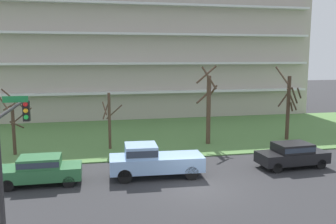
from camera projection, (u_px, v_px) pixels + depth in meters
name	position (u px, v px, depth m)	size (l,w,h in m)	color
ground	(201.00, 189.00, 19.57)	(160.00, 160.00, 0.00)	#2D2D30
grass_lawn_strip	(155.00, 134.00, 33.10)	(80.00, 16.00, 0.08)	#547F42
apartment_building	(135.00, 37.00, 45.48)	(40.26, 13.43, 18.65)	#B2A899
tree_far_left	(13.00, 123.00, 25.77)	(2.47, 2.48, 4.86)	#423023
tree_left	(109.00, 120.00, 27.50)	(1.54, 1.53, 4.31)	#4C3828
tree_center	(208.00, 105.00, 29.00)	(1.84, 1.75, 6.26)	#4C3828
tree_right	(289.00, 104.00, 30.45)	(2.22, 1.93, 6.15)	#423023
sedan_black_near_left	(292.00, 154.00, 23.25)	(4.49, 2.04, 1.57)	black
pickup_blue_center_left	(152.00, 160.00, 21.40)	(5.49, 2.27, 1.95)	#8CB2E0
sedan_green_center_right	(40.00, 169.00, 20.13)	(4.42, 1.84, 1.57)	#2D6B3D
traffic_signal_mast	(12.00, 146.00, 12.89)	(0.90, 5.68, 5.54)	black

